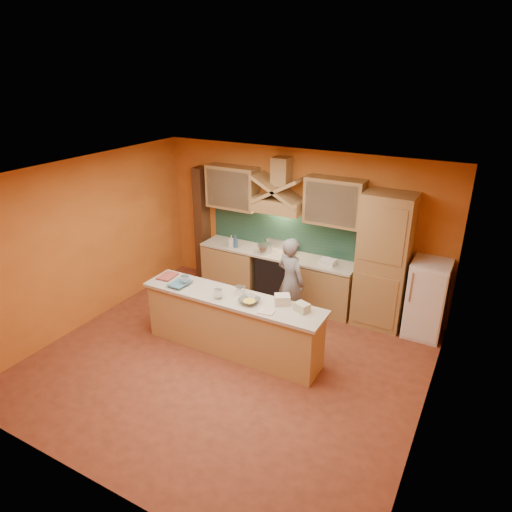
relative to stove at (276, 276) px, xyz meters
The scene contains 36 objects.
floor 2.27m from the stove, 82.23° to the right, with size 5.50×5.00×0.01m, color brown.
ceiling 3.23m from the stove, 82.23° to the right, with size 5.50×5.00×0.01m, color white.
wall_back 1.04m from the stove, 45.00° to the left, with size 5.50×0.02×2.80m, color #CA6C27.
wall_front 4.80m from the stove, 86.35° to the right, with size 5.50×0.02×2.80m, color #CA6C27.
wall_left 3.43m from the stove, 138.08° to the right, with size 0.02×5.00×2.80m, color #CA6C27.
wall_right 3.88m from the stove, 35.80° to the right, with size 0.02×5.00×2.80m, color #CA6C27.
base_cabinet_left 0.95m from the stove, behind, with size 1.10×0.60×0.86m, color #A8804C.
base_cabinet_right 0.95m from the stove, ahead, with size 1.10×0.60×0.86m, color #A8804C.
counter_top 0.45m from the stove, behind, with size 3.00×0.62×0.04m, color beige.
stove is the anchor object (origin of this frame).
backsplash 0.85m from the stove, 90.00° to the left, with size 3.00×0.03×0.70m, color #19372C.
range_hood 1.37m from the stove, 90.00° to the left, with size 0.92×0.50×0.24m, color #A8804C.
hood_chimney 1.96m from the stove, 90.00° to the left, with size 0.30×0.30×0.50m, color #A8804C.
upper_cabinet_left 1.85m from the stove, behind, with size 1.00×0.35×0.80m, color #A8804C.
upper_cabinet_right 1.85m from the stove, ahead, with size 1.00×0.35×0.80m, color #A8804C.
pantry_column 2.07m from the stove, ahead, with size 0.80×0.60×2.30m, color #A8804C.
fridge 2.71m from the stove, ahead, with size 0.58×0.60×1.30m, color white.
trim_column_left 1.89m from the stove, behind, with size 0.20×0.30×2.30m, color #472816.
island_body 1.91m from the stove, 83.99° to the right, with size 2.80×0.55×0.88m, color tan.
island_top 1.97m from the stove, 83.99° to the right, with size 2.90×0.62×0.05m, color beige.
person 0.97m from the stove, 48.29° to the right, with size 0.56×0.37×1.54m, color gray.
pot_large 0.58m from the stove, 152.81° to the right, with size 0.26×0.26×0.17m, color silver.
pot_small 0.56m from the stove, 19.37° to the left, with size 0.21×0.21×0.13m, color silver.
soap_bottle_a 1.07m from the stove, behind, with size 0.10×0.10×0.21m, color silver.
soap_bottle_b 1.00m from the stove, behind, with size 0.09×0.09×0.24m, color #2E4F7E.
bowl_back 1.08m from the stove, ahead, with size 0.22×0.22×0.07m, color white.
dish_rack 1.14m from the stove, ahead, with size 0.26×0.21×0.09m, color white.
book_lower 2.25m from the stove, 122.65° to the right, with size 0.24×0.32×0.03m, color #AE463E.
book_upper 2.19m from the stove, 112.88° to the right, with size 0.26×0.35×0.03m, color teal.
jar_large 2.11m from the stove, 108.05° to the right, with size 0.14×0.14×0.16m, color white.
jar_small 2.12m from the stove, 88.47° to the right, with size 0.12×0.12×0.14m, color white.
kitchen_scale 1.88m from the stove, 81.42° to the right, with size 0.13×0.13×0.11m, color white.
mixing_bowl 2.09m from the stove, 74.85° to the right, with size 0.29×0.29×0.07m, color silver.
cloth 2.30m from the stove, 67.29° to the right, with size 0.22×0.16×0.01m, color beige.
grocery_bag_a 2.07m from the stove, 61.26° to the right, with size 0.21×0.17×0.14m, color beige.
grocery_bag_b 2.28m from the stove, 54.36° to the right, with size 0.20×0.15×0.12m, color beige.
Camera 1 is at (3.10, -4.79, 4.14)m, focal length 32.00 mm.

